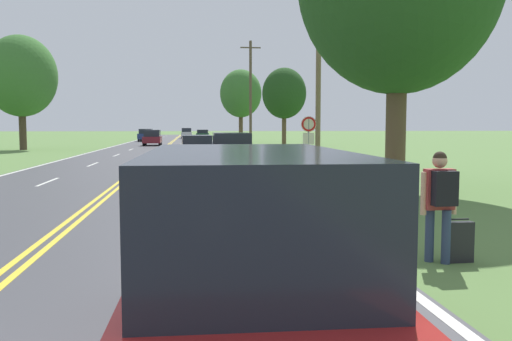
% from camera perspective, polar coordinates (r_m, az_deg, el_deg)
% --- Properties ---
extents(hitchhiker_person, '(0.57, 0.41, 1.68)m').
position_cam_1_polar(hitchhiker_person, '(8.51, 18.81, -2.49)').
color(hitchhiker_person, navy).
rests_on(hitchhiker_person, ground).
extents(suitcase, '(0.45, 0.16, 0.67)m').
position_cam_1_polar(suitcase, '(8.78, 20.52, -7.06)').
color(suitcase, black).
rests_on(suitcase, ground).
extents(fire_hydrant, '(0.41, 0.25, 0.67)m').
position_cam_1_polar(fire_hydrant, '(16.62, 10.16, -1.28)').
color(fire_hydrant, red).
rests_on(fire_hydrant, ground).
extents(traffic_sign, '(0.60, 0.10, 2.42)m').
position_cam_1_polar(traffic_sign, '(20.81, 5.56, 4.05)').
color(traffic_sign, gray).
rests_on(traffic_sign, ground).
extents(utility_pole_midground, '(1.80, 0.24, 8.91)m').
position_cam_1_polar(utility_pole_midground, '(25.74, 6.59, 10.40)').
color(utility_pole_midground, brown).
rests_on(utility_pole_midground, ground).
extents(utility_pole_far, '(1.80, 0.24, 9.50)m').
position_cam_1_polar(utility_pole_far, '(48.38, -0.58, 8.12)').
color(utility_pole_far, brown).
rests_on(utility_pole_far, ground).
extents(tree_left_verge, '(5.93, 5.93, 9.63)m').
position_cam_1_polar(tree_left_verge, '(50.19, -23.52, 9.08)').
color(tree_left_verge, '#473828').
rests_on(tree_left_verge, ground).
extents(tree_mid_treeline, '(5.18, 5.18, 9.04)m').
position_cam_1_polar(tree_mid_treeline, '(68.21, -1.61, 8.09)').
color(tree_mid_treeline, brown).
rests_on(tree_mid_treeline, ground).
extents(tree_right_cluster, '(4.43, 4.43, 7.85)m').
position_cam_1_polar(tree_right_cluster, '(54.93, 2.99, 8.10)').
color(tree_right_cluster, brown).
rests_on(tree_right_cluster, ground).
extents(car_red_van_nearest, '(1.89, 4.58, 1.86)m').
position_cam_1_polar(car_red_van_nearest, '(4.56, -0.87, -9.26)').
color(car_red_van_nearest, black).
rests_on(car_red_van_nearest, ground).
extents(car_black_hatchback_approaching, '(1.81, 3.86, 1.75)m').
position_cam_1_polar(car_black_hatchback_approaching, '(23.71, -2.61, 1.98)').
color(car_black_hatchback_approaching, black).
rests_on(car_black_hatchback_approaching, ground).
extents(car_champagne_hatchback_mid_near, '(1.95, 4.12, 1.52)m').
position_cam_1_polar(car_champagne_hatchback_mid_near, '(30.64, -6.29, 2.39)').
color(car_champagne_hatchback_mid_near, black).
rests_on(car_champagne_hatchback_mid_near, ground).
extents(car_maroon_van_mid_far, '(1.82, 4.31, 1.62)m').
position_cam_1_polar(car_maroon_van_mid_far, '(57.24, -10.85, 3.46)').
color(car_maroon_van_mid_far, black).
rests_on(car_maroon_van_mid_far, ground).
extents(car_dark_blue_sedan_receding, '(1.89, 4.24, 1.63)m').
position_cam_1_polar(car_dark_blue_sedan_receding, '(72.28, -11.50, 3.68)').
color(car_dark_blue_sedan_receding, black).
rests_on(car_dark_blue_sedan_receding, ground).
extents(car_dark_green_hatchback_distant, '(1.91, 3.58, 1.48)m').
position_cam_1_polar(car_dark_green_hatchback_distant, '(78.10, -5.63, 3.80)').
color(car_dark_green_hatchback_distant, black).
rests_on(car_dark_green_hatchback_distant, ground).
extents(car_silver_van_horizon, '(1.73, 4.55, 1.67)m').
position_cam_1_polar(car_silver_van_horizon, '(89.16, -7.31, 3.95)').
color(car_silver_van_horizon, black).
rests_on(car_silver_van_horizon, ground).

